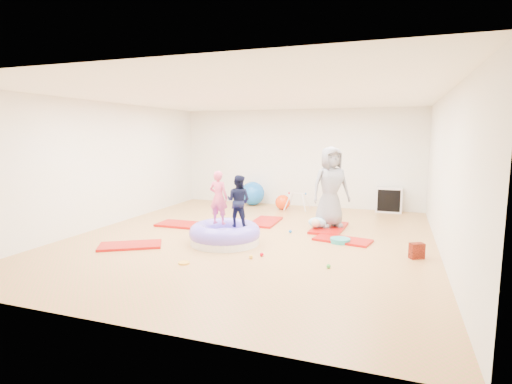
% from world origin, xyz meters
% --- Properties ---
extents(room, '(7.01, 8.01, 2.81)m').
position_xyz_m(room, '(0.00, 0.00, 1.40)').
color(room, '#C97A4F').
rests_on(room, ground).
extents(gym_mat_front_left, '(1.25, 1.06, 0.05)m').
position_xyz_m(gym_mat_front_left, '(-1.91, -1.35, 0.02)').
color(gym_mat_front_left, '#B90200').
rests_on(gym_mat_front_left, ground).
extents(gym_mat_mid_left, '(1.27, 0.64, 0.05)m').
position_xyz_m(gym_mat_mid_left, '(-1.81, 0.52, 0.03)').
color(gym_mat_mid_left, '#B90200').
rests_on(gym_mat_mid_left, ground).
extents(gym_mat_center_back, '(0.60, 1.17, 0.05)m').
position_xyz_m(gym_mat_center_back, '(-0.17, 1.44, 0.02)').
color(gym_mat_center_back, '#B90200').
rests_on(gym_mat_center_back, ground).
extents(gym_mat_right, '(1.17, 0.75, 0.05)m').
position_xyz_m(gym_mat_right, '(1.78, 0.37, 0.02)').
color(gym_mat_right, '#B90200').
rests_on(gym_mat_right, ground).
extents(gym_mat_rear_right, '(0.71, 1.32, 0.05)m').
position_xyz_m(gym_mat_rear_right, '(1.36, 1.30, 0.03)').
color(gym_mat_rear_right, '#B90200').
rests_on(gym_mat_rear_right, ground).
extents(inflatable_cushion, '(1.37, 1.37, 0.43)m').
position_xyz_m(inflatable_cushion, '(-0.34, -0.54, 0.17)').
color(inflatable_cushion, white).
rests_on(inflatable_cushion, ground).
extents(child_pink, '(0.39, 0.27, 1.04)m').
position_xyz_m(child_pink, '(-0.51, -0.43, 0.92)').
color(child_pink, '#ED5177').
rests_on(child_pink, inflatable_cushion).
extents(child_navy, '(0.51, 0.41, 0.98)m').
position_xyz_m(child_navy, '(-0.07, -0.50, 0.89)').
color(child_navy, black).
rests_on(child_navy, inflatable_cushion).
extents(adult_caregiver, '(1.03, 0.95, 1.77)m').
position_xyz_m(adult_caregiver, '(1.36, 1.38, 0.94)').
color(adult_caregiver, gray).
rests_on(adult_caregiver, gym_mat_rear_right).
extents(infant, '(0.40, 0.40, 0.23)m').
position_xyz_m(infant, '(1.13, 1.09, 0.17)').
color(infant, '#9CCBE2').
rests_on(infant, gym_mat_rear_right).
extents(ball_pit_balls, '(3.58, 2.14, 0.07)m').
position_xyz_m(ball_pit_balls, '(0.28, -0.30, 0.03)').
color(ball_pit_balls, yellow).
rests_on(ball_pit_balls, ground).
extents(exercise_ball_blue, '(0.70, 0.70, 0.70)m').
position_xyz_m(exercise_ball_blue, '(-1.27, 3.60, 0.35)').
color(exercise_ball_blue, blue).
rests_on(exercise_ball_blue, ground).
extents(exercise_ball_orange, '(0.42, 0.42, 0.42)m').
position_xyz_m(exercise_ball_orange, '(-0.23, 3.20, 0.21)').
color(exercise_ball_orange, '#E83B0D').
rests_on(exercise_ball_orange, ground).
extents(infant_play_gym, '(0.63, 0.60, 0.48)m').
position_xyz_m(infant_play_gym, '(0.16, 3.26, 0.32)').
color(infant_play_gym, silver).
rests_on(infant_play_gym, ground).
extents(cube_shelf, '(0.67, 0.33, 0.67)m').
position_xyz_m(cube_shelf, '(2.56, 3.79, 0.34)').
color(cube_shelf, silver).
rests_on(cube_shelf, ground).
extents(balance_disc, '(0.39, 0.39, 0.09)m').
position_xyz_m(balance_disc, '(1.75, 0.24, 0.04)').
color(balance_disc, teal).
rests_on(balance_disc, ground).
extents(backpack, '(0.27, 0.23, 0.27)m').
position_xyz_m(backpack, '(3.10, -0.35, 0.13)').
color(backpack, '#A31F08').
rests_on(backpack, ground).
extents(yellow_toy, '(0.19, 0.19, 0.03)m').
position_xyz_m(yellow_toy, '(-0.46, -1.90, 0.01)').
color(yellow_toy, yellow).
rests_on(yellow_toy, ground).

